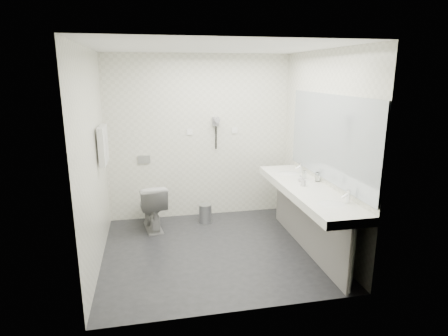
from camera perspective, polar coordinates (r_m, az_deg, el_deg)
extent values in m
plane|color=#242529|center=(4.95, -1.39, -12.39)|extent=(2.80, 2.80, 0.00)
plane|color=white|center=(4.43, -1.59, 17.90)|extent=(2.80, 2.80, 0.00)
plane|color=white|center=(5.79, -3.75, 4.60)|extent=(2.80, 0.00, 2.80)
plane|color=white|center=(3.30, 2.49, -2.85)|extent=(2.80, 0.00, 2.80)
plane|color=white|center=(4.50, -19.30, 1.03)|extent=(0.00, 2.60, 2.60)
plane|color=white|center=(4.96, 14.67, 2.53)|extent=(0.00, 2.60, 2.60)
cube|color=white|center=(4.78, 12.40, -3.34)|extent=(0.55, 2.20, 0.10)
cube|color=gray|center=(4.93, 12.41, -8.03)|extent=(0.03, 2.15, 0.75)
cylinder|color=silver|center=(4.11, 18.76, -13.20)|extent=(0.06, 0.06, 0.75)
cylinder|color=silver|center=(5.85, 8.59, -4.28)|extent=(0.06, 0.06, 0.75)
cube|color=#B2BCC6|center=(4.74, 15.71, 4.40)|extent=(0.02, 2.20, 1.05)
ellipsoid|color=white|center=(4.22, 15.98, -5.47)|extent=(0.40, 0.31, 0.05)
ellipsoid|color=white|center=(5.35, 9.64, -0.94)|extent=(0.40, 0.31, 0.05)
cylinder|color=silver|center=(4.28, 18.38, -4.09)|extent=(0.04, 0.04, 0.15)
cylinder|color=silver|center=(5.40, 11.61, 0.10)|extent=(0.04, 0.04, 0.15)
imported|color=beige|center=(4.77, 11.99, -2.03)|extent=(0.07, 0.07, 0.11)
imported|color=beige|center=(4.95, 11.59, -1.53)|extent=(0.08, 0.08, 0.09)
cylinder|color=silver|center=(5.01, 14.06, -1.31)|extent=(0.07, 0.07, 0.12)
cylinder|color=silver|center=(5.12, 12.12, -0.97)|extent=(0.06, 0.06, 0.10)
imported|color=white|center=(5.57, -10.92, -5.73)|extent=(0.48, 0.72, 0.68)
cube|color=#B2B5BA|center=(5.78, -12.05, 1.27)|extent=(0.18, 0.02, 0.12)
cylinder|color=#B2B5BA|center=(5.76, -2.87, -6.97)|extent=(0.24, 0.24, 0.27)
cylinder|color=#B2B5BA|center=(5.71, -2.89, -5.63)|extent=(0.19, 0.19, 0.02)
cylinder|color=silver|center=(4.98, -18.22, 5.84)|extent=(0.02, 0.62, 0.02)
cube|color=silver|center=(4.88, -18.08, 3.06)|extent=(0.07, 0.24, 0.48)
cube|color=silver|center=(5.15, -17.75, 3.65)|extent=(0.07, 0.24, 0.48)
cube|color=gray|center=(5.76, -1.26, 7.10)|extent=(0.10, 0.04, 0.14)
cylinder|color=gray|center=(5.69, -1.14, 7.31)|extent=(0.08, 0.14, 0.08)
cylinder|color=black|center=(5.78, -1.22, 4.62)|extent=(0.02, 0.02, 0.35)
cube|color=white|center=(5.74, -5.24, 5.51)|extent=(0.09, 0.02, 0.09)
cube|color=white|center=(5.86, 1.61, 5.73)|extent=(0.09, 0.02, 0.09)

